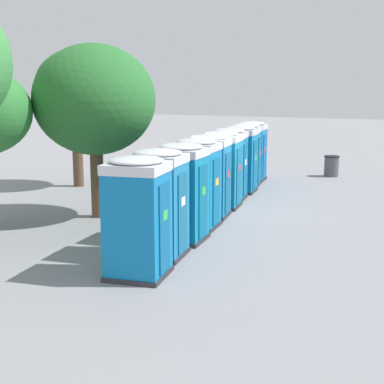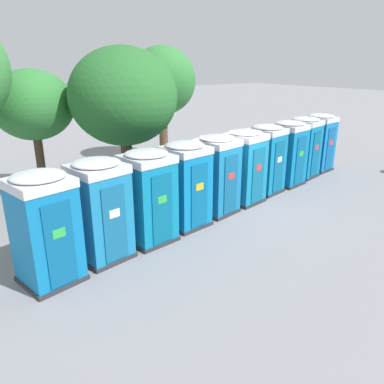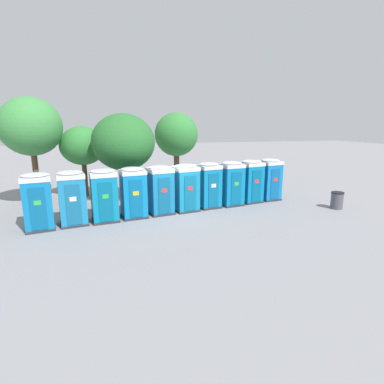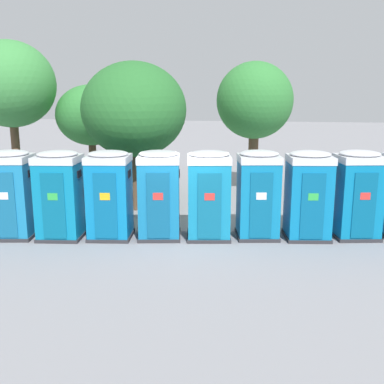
{
  "view_description": "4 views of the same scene",
  "coord_description": "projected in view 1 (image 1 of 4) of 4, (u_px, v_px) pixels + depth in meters",
  "views": [
    {
      "loc": [
        -15.28,
        -7.09,
        3.85
      ],
      "look_at": [
        -2.43,
        -0.36,
        1.08
      ],
      "focal_mm": 50.0,
      "sensor_mm": 36.0,
      "label": 1
    },
    {
      "loc": [
        -7.97,
        -8.93,
        4.64
      ],
      "look_at": [
        -1.8,
        -0.25,
        0.96
      ],
      "focal_mm": 35.0,
      "sensor_mm": 36.0,
      "label": 2
    },
    {
      "loc": [
        -2.89,
        -15.12,
        4.57
      ],
      "look_at": [
        1.07,
        0.28,
        0.98
      ],
      "focal_mm": 28.0,
      "sensor_mm": 36.0,
      "label": 3
    },
    {
      "loc": [
        2.53,
        -12.23,
        4.06
      ],
      "look_at": [
        0.21,
        0.12,
        1.34
      ],
      "focal_mm": 42.0,
      "sensor_mm": 36.0,
      "label": 4
    }
  ],
  "objects": [
    {
      "name": "trash_can",
      "position": [
        331.0,
        166.0,
        24.18
      ],
      "size": [
        0.68,
        0.68,
        0.94
      ],
      "color": "#4C4C54",
      "rests_on": "ground"
    },
    {
      "name": "portapotty_3",
      "position": [
        197.0,
        183.0,
        15.02
      ],
      "size": [
        1.37,
        1.36,
        2.54
      ],
      "color": "#2D2D33",
      "rests_on": "ground"
    },
    {
      "name": "portapotty_9",
      "position": [
        252.0,
        151.0,
        23.04
      ],
      "size": [
        1.33,
        1.36,
        2.54
      ],
      "color": "#2D2D33",
      "rests_on": "ground"
    },
    {
      "name": "portapotty_8",
      "position": [
        245.0,
        154.0,
        21.71
      ],
      "size": [
        1.45,
        1.43,
        2.54
      ],
      "color": "#2D2D33",
      "rests_on": "ground"
    },
    {
      "name": "portapotty_2",
      "position": [
        182.0,
        192.0,
        13.68
      ],
      "size": [
        1.38,
        1.36,
        2.54
      ],
      "color": "#2D2D33",
      "rests_on": "ground"
    },
    {
      "name": "portapotty_6",
      "position": [
        229.0,
        163.0,
        19.04
      ],
      "size": [
        1.39,
        1.4,
        2.54
      ],
      "color": "#2D2D33",
      "rests_on": "ground"
    },
    {
      "name": "portapotty_0",
      "position": [
        138.0,
        217.0,
        11.02
      ],
      "size": [
        1.43,
        1.42,
        2.54
      ],
      "color": "#2D2D33",
      "rests_on": "ground"
    },
    {
      "name": "portapotty_4",
      "position": [
        209.0,
        175.0,
        16.36
      ],
      "size": [
        1.41,
        1.41,
        2.54
      ],
      "color": "#2D2D33",
      "rests_on": "ground"
    },
    {
      "name": "portapotty_7",
      "position": [
        240.0,
        159.0,
        20.35
      ],
      "size": [
        1.41,
        1.38,
        2.54
      ],
      "color": "#2D2D33",
      "rests_on": "ground"
    },
    {
      "name": "street_tree_1",
      "position": [
        95.0,
        101.0,
        15.87
      ],
      "size": [
        3.64,
        3.64,
        5.21
      ],
      "color": "brown",
      "rests_on": "ground"
    },
    {
      "name": "ground_plane",
      "position": [
        217.0,
        211.0,
        17.25
      ],
      "size": [
        120.0,
        120.0,
        0.0
      ],
      "primitive_type": "plane",
      "color": "gray"
    },
    {
      "name": "street_tree_3",
      "position": [
        75.0,
        91.0,
        21.09
      ],
      "size": [
        3.18,
        3.18,
        5.43
      ],
      "color": "brown",
      "rests_on": "ground"
    },
    {
      "name": "portapotty_1",
      "position": [
        159.0,
        203.0,
        12.38
      ],
      "size": [
        1.41,
        1.4,
        2.54
      ],
      "color": "#2D2D33",
      "rests_on": "ground"
    },
    {
      "name": "portapotty_5",
      "position": [
        222.0,
        169.0,
        17.68
      ],
      "size": [
        1.43,
        1.41,
        2.54
      ],
      "color": "#2D2D33",
      "rests_on": "ground"
    }
  ]
}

